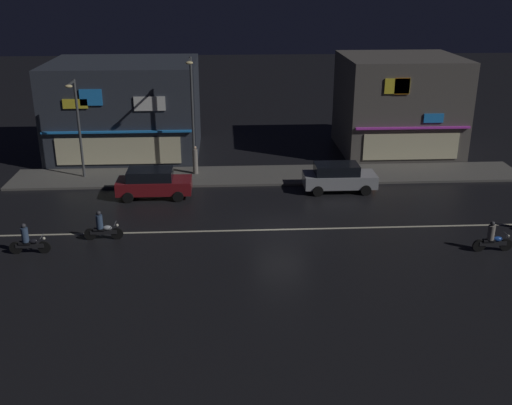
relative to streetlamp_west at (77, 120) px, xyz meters
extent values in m
plane|color=black|center=(11.76, -8.53, -3.83)|extent=(140.00, 140.00, 0.00)
cube|color=beige|center=(11.76, -8.53, -3.83)|extent=(30.98, 0.16, 0.01)
cube|color=#5B5954|center=(11.76, 0.05, -3.76)|extent=(32.61, 3.79, 0.14)
cube|color=#2D333D|center=(1.98, 6.08, -0.57)|extent=(10.21, 8.16, 6.53)
cube|color=#268CF2|center=(1.98, 1.87, -1.23)|extent=(9.70, 0.24, 0.12)
cube|color=white|center=(4.21, 1.93, 0.58)|extent=(2.01, 0.08, 0.92)
cube|color=#268CF2|center=(0.53, 1.93, 1.03)|extent=(1.42, 0.08, 1.04)
cube|color=yellow|center=(-0.51, 1.93, 0.63)|extent=(1.58, 0.08, 0.61)
cube|color=beige|center=(1.98, 1.93, -2.53)|extent=(8.17, 0.06, 1.80)
cube|color=#56514C|center=(21.54, 5.73, -0.43)|extent=(8.14, 7.46, 6.80)
cube|color=#D83FD8|center=(21.54, 1.87, -1.23)|extent=(7.73, 0.24, 0.12)
cube|color=orange|center=(20.56, 1.93, 1.55)|extent=(1.00, 0.08, 1.05)
cube|color=#268CF2|center=(22.89, 1.93, -0.60)|extent=(1.33, 0.08, 0.61)
cube|color=yellow|center=(20.25, 1.93, 1.55)|extent=(1.66, 0.08, 0.99)
cube|color=beige|center=(21.54, 1.93, -2.53)|extent=(6.51, 0.06, 1.80)
cylinder|color=#47494C|center=(0.00, 0.25, -0.62)|extent=(0.16, 0.16, 6.15)
cube|color=#47494C|center=(0.00, -0.45, 2.36)|extent=(0.10, 1.40, 0.10)
ellipsoid|color=#F9E099|center=(0.00, -1.15, 2.28)|extent=(0.44, 0.32, 0.20)
cylinder|color=#47494C|center=(7.01, 0.46, 0.01)|extent=(0.16, 0.16, 7.41)
cube|color=#47494C|center=(7.01, -0.24, 3.61)|extent=(0.10, 1.40, 0.10)
ellipsoid|color=#F9E099|center=(7.01, -0.94, 3.53)|extent=(0.44, 0.32, 0.20)
cylinder|color=gray|center=(7.06, 0.48, -2.89)|extent=(0.33, 0.33, 1.61)
sphere|color=tan|center=(7.06, 0.48, -1.97)|extent=(0.22, 0.22, 0.22)
cube|color=maroon|center=(4.84, -3.34, -3.14)|extent=(4.30, 1.78, 0.76)
cube|color=black|center=(4.63, -3.34, -2.46)|extent=(2.58, 1.57, 0.60)
cube|color=#F9F2CC|center=(6.95, -2.74, -3.04)|extent=(0.08, 0.20, 0.12)
cube|color=#F9F2CC|center=(6.95, -3.95, -3.04)|extent=(0.08, 0.20, 0.12)
cylinder|color=black|center=(6.26, -2.45, -3.52)|extent=(0.62, 0.20, 0.62)
cylinder|color=black|center=(6.26, -4.23, -3.52)|extent=(0.62, 0.20, 0.62)
cylinder|color=black|center=(3.42, -2.45, -3.52)|extent=(0.62, 0.20, 0.62)
cylinder|color=black|center=(3.42, -4.23, -3.52)|extent=(0.62, 0.20, 0.62)
cube|color=#9EA0A5|center=(15.80, -2.88, -3.14)|extent=(4.30, 1.78, 0.76)
cube|color=black|center=(15.59, -2.88, -2.46)|extent=(2.58, 1.57, 0.60)
cube|color=#F9F2CC|center=(17.91, -2.27, -3.04)|extent=(0.08, 0.20, 0.12)
cube|color=#F9F2CC|center=(17.91, -3.48, -3.04)|extent=(0.08, 0.20, 0.12)
cylinder|color=black|center=(17.22, -1.99, -3.52)|extent=(0.62, 0.20, 0.62)
cylinder|color=black|center=(17.22, -3.77, -3.52)|extent=(0.62, 0.20, 0.62)
cylinder|color=black|center=(14.38, -1.99, -3.52)|extent=(0.62, 0.20, 0.62)
cylinder|color=black|center=(14.38, -3.77, -3.52)|extent=(0.62, 0.20, 0.62)
cylinder|color=black|center=(0.46, -10.64, -3.53)|extent=(0.60, 0.08, 0.60)
cylinder|color=black|center=(-0.84, -10.64, -3.53)|extent=(0.60, 0.10, 0.60)
cube|color=black|center=(-0.19, -10.64, -3.43)|extent=(1.30, 0.14, 0.20)
ellipsoid|color=black|center=(0.01, -10.64, -3.21)|extent=(0.44, 0.26, 0.24)
cube|color=black|center=(-0.39, -10.64, -3.28)|extent=(0.56, 0.22, 0.10)
cylinder|color=slate|center=(0.41, -10.64, -2.98)|extent=(0.03, 0.60, 0.03)
sphere|color=white|center=(0.50, -10.64, -3.08)|extent=(0.14, 0.14, 0.14)
cylinder|color=#334766|center=(-0.34, -10.64, -2.88)|extent=(0.32, 0.32, 0.70)
sphere|color=#333338|center=(-0.34, -10.64, -2.42)|extent=(0.22, 0.22, 0.22)
cylinder|color=black|center=(3.61, -9.25, -3.53)|extent=(0.60, 0.08, 0.60)
cylinder|color=black|center=(2.31, -9.25, -3.53)|extent=(0.60, 0.10, 0.60)
cube|color=black|center=(2.96, -9.25, -3.43)|extent=(1.30, 0.14, 0.20)
ellipsoid|color=#B2B7BC|center=(3.16, -9.25, -3.21)|extent=(0.44, 0.26, 0.24)
cube|color=black|center=(2.76, -9.25, -3.28)|extent=(0.56, 0.22, 0.10)
cylinder|color=slate|center=(3.56, -9.25, -2.98)|extent=(0.03, 0.60, 0.03)
sphere|color=white|center=(3.65, -9.25, -3.08)|extent=(0.14, 0.14, 0.14)
cylinder|color=#334766|center=(2.81, -9.25, -2.88)|extent=(0.32, 0.32, 0.70)
sphere|color=#333338|center=(2.81, -9.25, -2.42)|extent=(0.22, 0.22, 0.22)
cylinder|color=black|center=(22.10, -11.57, -3.53)|extent=(0.60, 0.08, 0.60)
cylinder|color=black|center=(20.80, -11.57, -3.53)|extent=(0.60, 0.10, 0.60)
cube|color=black|center=(21.45, -11.57, -3.43)|extent=(1.30, 0.14, 0.20)
ellipsoid|color=#1E4CB2|center=(21.65, -11.57, -3.21)|extent=(0.44, 0.26, 0.24)
cube|color=black|center=(21.25, -11.57, -3.28)|extent=(0.56, 0.22, 0.10)
cylinder|color=slate|center=(22.05, -11.57, -2.98)|extent=(0.03, 0.60, 0.03)
sphere|color=white|center=(22.14, -11.57, -3.08)|extent=(0.14, 0.14, 0.14)
cylinder|color=gray|center=(21.30, -11.57, -2.88)|extent=(0.32, 0.32, 0.70)
sphere|color=#333338|center=(21.30, -11.57, -2.42)|extent=(0.22, 0.22, 0.22)
cone|color=orange|center=(17.92, -2.67, -3.56)|extent=(0.36, 0.36, 0.55)
camera|label=1|loc=(8.96, -36.32, 8.41)|focal=41.85mm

